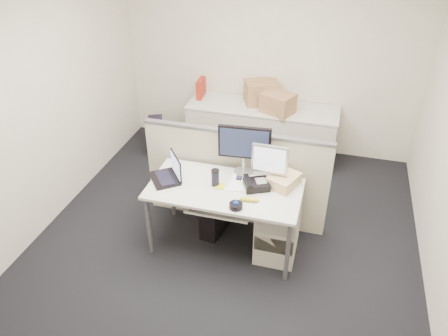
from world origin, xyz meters
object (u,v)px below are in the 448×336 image
(laptop, at_px, (164,169))
(desk, at_px, (225,193))
(monitor_main, at_px, (244,150))
(desk_phone, at_px, (256,185))

(laptop, bearing_deg, desk, 54.62)
(desk, height_order, monitor_main, monitor_main)
(desk, bearing_deg, desk_phone, 14.93)
(laptop, bearing_deg, desk_phone, 58.97)
(monitor_main, bearing_deg, desk, -114.63)
(desk, height_order, laptop, laptop)
(monitor_main, relative_size, laptop, 1.56)
(desk, bearing_deg, laptop, -178.15)
(desk, relative_size, monitor_main, 2.85)
(desk, distance_m, laptop, 0.65)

